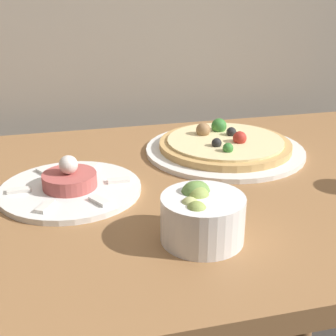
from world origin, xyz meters
TOP-DOWN VIEW (x-y plane):
  - dining_table at (0.00, 0.37)m, footprint 1.37×0.75m
  - pizza_plate at (0.26, 0.51)m, footprint 0.34×0.34m
  - tartare_plate at (-0.08, 0.39)m, footprint 0.25×0.25m
  - small_bowl at (0.10, 0.18)m, footprint 0.12×0.12m

SIDE VIEW (x-z plane):
  - dining_table at x=0.00m, z-range 0.29..1.08m
  - tartare_plate at x=-0.08m, z-range 0.77..0.84m
  - pizza_plate at x=0.26m, z-range 0.78..0.84m
  - small_bowl at x=0.10m, z-range 0.79..0.88m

